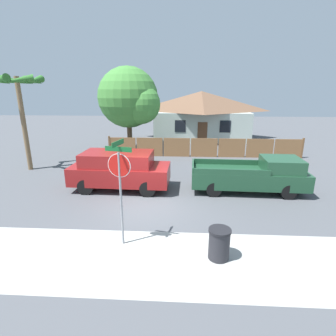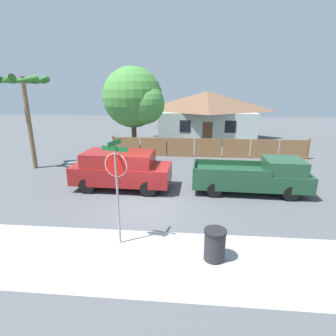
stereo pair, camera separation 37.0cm
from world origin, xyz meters
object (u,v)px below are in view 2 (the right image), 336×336
object	(u,v)px
oak_tree	(135,99)
orange_pickup	(255,176)
red_suv	(121,169)
palm_tree	(24,89)
stop_sign	(116,176)
trash_bin	(215,245)
house	(206,114)

from	to	relation	value
oak_tree	orange_pickup	bearing A→B (deg)	-48.16
oak_tree	red_suv	xyz separation A→B (m)	(0.96, -8.49, -3.14)
palm_tree	stop_sign	world-z (taller)	palm_tree
palm_tree	orange_pickup	xyz separation A→B (m)	(13.18, -3.05, -4.07)
palm_tree	orange_pickup	world-z (taller)	palm_tree
red_suv	stop_sign	distance (m)	5.25
oak_tree	orange_pickup	distance (m)	11.88
oak_tree	red_suv	distance (m)	9.10
oak_tree	orange_pickup	size ratio (longest dim) A/B	1.19
palm_tree	red_suv	world-z (taller)	palm_tree
trash_bin	house	bearing A→B (deg)	88.08
red_suv	trash_bin	bearing A→B (deg)	-50.39
palm_tree	stop_sign	bearing A→B (deg)	-45.78
trash_bin	orange_pickup	bearing A→B (deg)	66.84
house	red_suv	xyz separation A→B (m)	(-4.97, -15.00, -1.41)
house	orange_pickup	world-z (taller)	house
oak_tree	stop_sign	size ratio (longest dim) A/B	1.92
palm_tree	trash_bin	distance (m)	14.50
oak_tree	orange_pickup	xyz separation A→B (m)	(7.61, -8.50, -3.33)
stop_sign	trash_bin	bearing A→B (deg)	0.99
house	orange_pickup	bearing A→B (deg)	-83.61
house	orange_pickup	xyz separation A→B (m)	(1.68, -15.01, -1.60)
house	palm_tree	world-z (taller)	palm_tree
trash_bin	stop_sign	bearing A→B (deg)	168.69
house	oak_tree	xyz separation A→B (m)	(-5.93, -6.51, 1.73)
oak_tree	palm_tree	xyz separation A→B (m)	(-5.57, -5.45, 0.75)
oak_tree	stop_sign	world-z (taller)	oak_tree
house	oak_tree	bearing A→B (deg)	-132.34
oak_tree	palm_tree	distance (m)	7.83
palm_tree	trash_bin	bearing A→B (deg)	-38.45
orange_pickup	house	bearing A→B (deg)	98.34
oak_tree	house	bearing A→B (deg)	47.66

